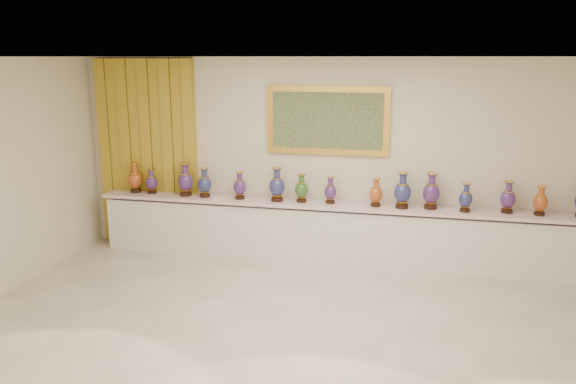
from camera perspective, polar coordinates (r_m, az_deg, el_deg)
name	(u,v)px	position (r m, az deg, el deg)	size (l,w,h in m)	color
ground	(306,331)	(6.50, 1.89, -13.90)	(8.00, 8.00, 0.00)	beige
room	(175,149)	(8.99, -11.42, 4.33)	(8.00, 8.00, 8.00)	beige
counter	(335,233)	(8.41, 4.77, -4.21)	(7.28, 0.48, 0.90)	white
vase_0	(135,179)	(9.21, -15.26, 1.27)	(0.28, 0.28, 0.47)	black
vase_1	(152,182)	(9.08, -13.69, 0.97)	(0.19, 0.19, 0.40)	black
vase_2	(185,181)	(8.80, -10.38, 1.08)	(0.30, 0.30, 0.51)	black
vase_3	(205,184)	(8.68, -8.46, 0.81)	(0.27, 0.27, 0.45)	black
vase_4	(240,187)	(8.50, -4.92, 0.53)	(0.21, 0.21, 0.42)	black
vase_5	(277,186)	(8.33, -1.13, 0.61)	(0.31, 0.31, 0.51)	black
vase_6	(302,189)	(8.29, 1.39, 0.27)	(0.23, 0.23, 0.43)	black
vase_7	(330,192)	(8.24, 4.33, 0.05)	(0.18, 0.18, 0.39)	black
vase_8	(376,194)	(8.15, 8.92, -0.18)	(0.23, 0.23, 0.41)	black
vase_9	(402,192)	(8.11, 11.55, -0.01)	(0.31, 0.31, 0.52)	black
vase_10	(431,193)	(8.17, 14.34, -0.07)	(0.27, 0.27, 0.52)	black
vase_11	(466,199)	(8.15, 17.60, -0.66)	(0.22, 0.22, 0.41)	black
vase_12	(508,199)	(8.28, 21.43, -0.62)	(0.26, 0.26, 0.45)	black
vase_13	(540,202)	(8.33, 24.27, -0.94)	(0.24, 0.24, 0.41)	black
label_card	(219,199)	(8.55, -7.04, -0.72)	(0.10, 0.06, 0.00)	white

